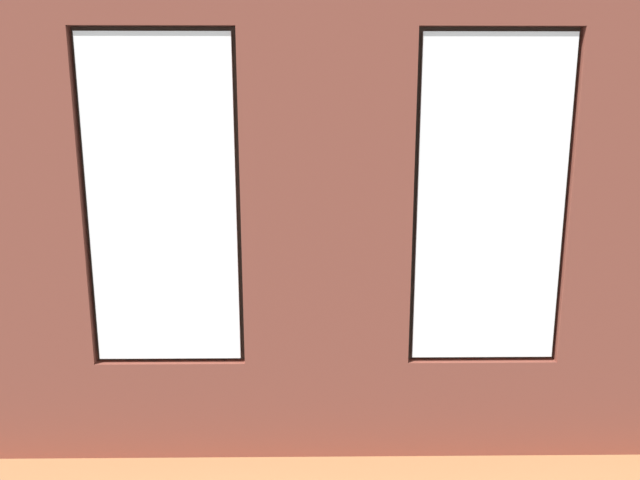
{
  "coord_description": "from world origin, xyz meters",
  "views": [
    {
      "loc": [
        0.09,
        6.58,
        2.4
      ],
      "look_at": [
        0.02,
        0.4,
        1.02
      ],
      "focal_mm": 35.0,
      "sensor_mm": 36.0,
      "label": 1
    }
  ],
  "objects_px": {
    "cup_ceramic": "(316,278)",
    "couch_left": "(558,310)",
    "couch_by_window": "(226,369)",
    "potted_plant_by_left_couch": "(482,273)",
    "remote_gray": "(301,278)",
    "media_console": "(79,290)",
    "potted_plant_between_couches": "(407,319)",
    "remote_silver": "(279,285)",
    "coffee_table": "(316,287)",
    "potted_plant_corner_near_left": "(499,231)",
    "potted_plant_near_tv": "(99,268)",
    "tv_flatscreen": "(74,229)"
  },
  "relations": [
    {
      "from": "media_console",
      "to": "remote_gray",
      "type": "bearing_deg",
      "value": 177.19
    },
    {
      "from": "remote_silver",
      "to": "tv_flatscreen",
      "type": "relative_size",
      "value": 0.14
    },
    {
      "from": "cup_ceramic",
      "to": "media_console",
      "type": "distance_m",
      "value": 2.71
    },
    {
      "from": "cup_ceramic",
      "to": "tv_flatscreen",
      "type": "distance_m",
      "value": 2.75
    },
    {
      "from": "remote_gray",
      "to": "potted_plant_corner_near_left",
      "type": "height_order",
      "value": "potted_plant_corner_near_left"
    },
    {
      "from": "potted_plant_corner_near_left",
      "to": "potted_plant_near_tv",
      "type": "xyz_separation_m",
      "value": [
        4.73,
        2.68,
        0.19
      ]
    },
    {
      "from": "couch_left",
      "to": "potted_plant_near_tv",
      "type": "distance_m",
      "value": 4.61
    },
    {
      "from": "couch_left",
      "to": "potted_plant_between_couches",
      "type": "height_order",
      "value": "potted_plant_between_couches"
    },
    {
      "from": "tv_flatscreen",
      "to": "potted_plant_near_tv",
      "type": "bearing_deg",
      "value": 121.7
    },
    {
      "from": "media_console",
      "to": "potted_plant_corner_near_left",
      "type": "relative_size",
      "value": 0.99
    },
    {
      "from": "potted_plant_by_left_couch",
      "to": "potted_plant_corner_near_left",
      "type": "relative_size",
      "value": 0.54
    },
    {
      "from": "tv_flatscreen",
      "to": "potted_plant_by_left_couch",
      "type": "distance_m",
      "value": 4.82
    },
    {
      "from": "couch_left",
      "to": "media_console",
      "type": "height_order",
      "value": "couch_left"
    },
    {
      "from": "couch_left",
      "to": "remote_silver",
      "type": "bearing_deg",
      "value": -104.31
    },
    {
      "from": "potted_plant_corner_near_left",
      "to": "media_console",
      "type": "bearing_deg",
      "value": 18.51
    },
    {
      "from": "cup_ceramic",
      "to": "couch_left",
      "type": "bearing_deg",
      "value": 166.01
    },
    {
      "from": "coffee_table",
      "to": "tv_flatscreen",
      "type": "xyz_separation_m",
      "value": [
        2.69,
        -0.23,
        0.61
      ]
    },
    {
      "from": "couch_by_window",
      "to": "potted_plant_corner_near_left",
      "type": "bearing_deg",
      "value": -129.87
    },
    {
      "from": "couch_by_window",
      "to": "potted_plant_corner_near_left",
      "type": "distance_m",
      "value": 5.2
    },
    {
      "from": "couch_left",
      "to": "potted_plant_near_tv",
      "type": "relative_size",
      "value": 1.44
    },
    {
      "from": "couch_by_window",
      "to": "coffee_table",
      "type": "distance_m",
      "value": 2.11
    },
    {
      "from": "remote_gray",
      "to": "remote_silver",
      "type": "relative_size",
      "value": 1.0
    },
    {
      "from": "cup_ceramic",
      "to": "remote_silver",
      "type": "bearing_deg",
      "value": 17.81
    },
    {
      "from": "media_console",
      "to": "tv_flatscreen",
      "type": "bearing_deg",
      "value": -90.0
    },
    {
      "from": "media_console",
      "to": "potted_plant_by_left_couch",
      "type": "bearing_deg",
      "value": -173.15
    },
    {
      "from": "cup_ceramic",
      "to": "tv_flatscreen",
      "type": "height_order",
      "value": "tv_flatscreen"
    },
    {
      "from": "coffee_table",
      "to": "remote_gray",
      "type": "xyz_separation_m",
      "value": [
        0.17,
        -0.11,
        0.07
      ]
    },
    {
      "from": "potted_plant_by_left_couch",
      "to": "potted_plant_between_couches",
      "type": "bearing_deg",
      "value": 63.78
    },
    {
      "from": "remote_silver",
      "to": "potted_plant_near_tv",
      "type": "distance_m",
      "value": 1.84
    },
    {
      "from": "coffee_table",
      "to": "media_console",
      "type": "relative_size",
      "value": 1.48
    },
    {
      "from": "remote_gray",
      "to": "media_console",
      "type": "distance_m",
      "value": 2.53
    },
    {
      "from": "couch_left",
      "to": "coffee_table",
      "type": "relative_size",
      "value": 1.49
    },
    {
      "from": "media_console",
      "to": "cup_ceramic",
      "type": "bearing_deg",
      "value": 175.09
    },
    {
      "from": "potted_plant_by_left_couch",
      "to": "cup_ceramic",
      "type": "bearing_deg",
      "value": 21.33
    },
    {
      "from": "media_console",
      "to": "tv_flatscreen",
      "type": "relative_size",
      "value": 0.74
    },
    {
      "from": "remote_silver",
      "to": "potted_plant_near_tv",
      "type": "height_order",
      "value": "potted_plant_near_tv"
    },
    {
      "from": "couch_left",
      "to": "media_console",
      "type": "xyz_separation_m",
      "value": [
        5.14,
        -0.84,
        -0.03
      ]
    },
    {
      "from": "potted_plant_between_couches",
      "to": "media_console",
      "type": "bearing_deg",
      "value": -32.38
    },
    {
      "from": "couch_by_window",
      "to": "coffee_table",
      "type": "bearing_deg",
      "value": -110.14
    },
    {
      "from": "cup_ceramic",
      "to": "potted_plant_between_couches",
      "type": "bearing_deg",
      "value": 110.22
    },
    {
      "from": "media_console",
      "to": "potted_plant_near_tv",
      "type": "height_order",
      "value": "potted_plant_near_tv"
    },
    {
      "from": "potted_plant_by_left_couch",
      "to": "potted_plant_corner_near_left",
      "type": "distance_m",
      "value": 1.35
    },
    {
      "from": "potted_plant_by_left_couch",
      "to": "potted_plant_between_couches",
      "type": "xyz_separation_m",
      "value": [
        1.34,
        2.73,
        0.39
      ]
    },
    {
      "from": "potted_plant_corner_near_left",
      "to": "potted_plant_near_tv",
      "type": "bearing_deg",
      "value": 29.49
    },
    {
      "from": "couch_by_window",
      "to": "potted_plant_by_left_couch",
      "type": "height_order",
      "value": "couch_by_window"
    },
    {
      "from": "couch_by_window",
      "to": "tv_flatscreen",
      "type": "bearing_deg",
      "value": -48.45
    },
    {
      "from": "remote_gray",
      "to": "tv_flatscreen",
      "type": "distance_m",
      "value": 2.58
    },
    {
      "from": "cup_ceramic",
      "to": "coffee_table",
      "type": "bearing_deg",
      "value": 4.76
    },
    {
      "from": "couch_by_window",
      "to": "potted_plant_between_couches",
      "type": "relative_size",
      "value": 1.37
    },
    {
      "from": "media_console",
      "to": "potted_plant_between_couches",
      "type": "relative_size",
      "value": 0.63
    }
  ]
}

